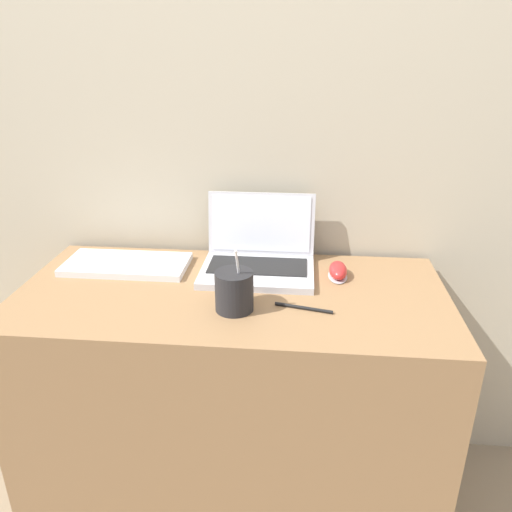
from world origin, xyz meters
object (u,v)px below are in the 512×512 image
laptop (259,255)px  pen (304,308)px  computer_mouse (338,271)px  external_keyboard (127,264)px  drink_cup (234,290)px

laptop → pen: laptop is taller
laptop → computer_mouse: bearing=-8.5°
external_keyboard → pen: 0.58m
laptop → computer_mouse: 0.24m
laptop → pen: 0.28m
computer_mouse → pen: (-0.10, -0.21, -0.01)m
laptop → drink_cup: laptop is taller
drink_cup → pen: bearing=5.2°
laptop → computer_mouse: (0.24, -0.04, -0.03)m
external_keyboard → pen: bearing=-21.5°
laptop → drink_cup: (-0.04, -0.26, 0.01)m
computer_mouse → external_keyboard: 0.64m
pen → computer_mouse: bearing=64.5°
laptop → drink_cup: 0.26m
drink_cup → computer_mouse: drink_cup is taller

